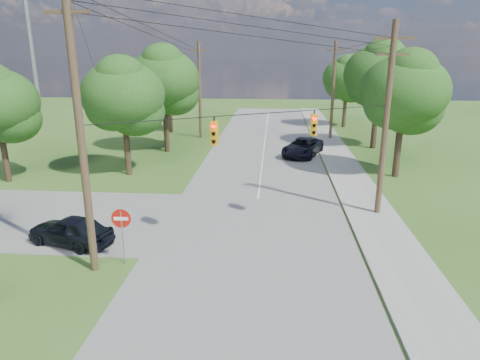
# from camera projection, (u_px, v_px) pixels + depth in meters

# --- Properties ---
(ground) EXTENTS (140.00, 140.00, 0.00)m
(ground) POSITION_uv_depth(u_px,v_px,m) (200.00, 278.00, 17.54)
(ground) COLOR #31581D
(ground) RESTS_ON ground
(main_road) EXTENTS (10.00, 100.00, 0.03)m
(main_road) POSITION_uv_depth(u_px,v_px,m) (254.00, 231.00, 22.16)
(main_road) COLOR gray
(main_road) RESTS_ON ground
(sidewalk_east) EXTENTS (2.60, 100.00, 0.12)m
(sidewalk_east) POSITION_uv_depth(u_px,v_px,m) (386.00, 234.00, 21.64)
(sidewalk_east) COLOR #A3A098
(sidewalk_east) RESTS_ON ground
(pole_sw) EXTENTS (2.00, 0.32, 12.00)m
(pole_sw) POSITION_uv_depth(u_px,v_px,m) (79.00, 125.00, 16.48)
(pole_sw) COLOR brown
(pole_sw) RESTS_ON ground
(pole_ne) EXTENTS (2.00, 0.32, 10.50)m
(pole_ne) POSITION_uv_depth(u_px,v_px,m) (386.00, 119.00, 22.94)
(pole_ne) COLOR brown
(pole_ne) RESTS_ON ground
(pole_north_e) EXTENTS (2.00, 0.32, 10.00)m
(pole_north_e) POSITION_uv_depth(u_px,v_px,m) (333.00, 90.00, 44.04)
(pole_north_e) COLOR brown
(pole_north_e) RESTS_ON ground
(pole_north_w) EXTENTS (2.00, 0.32, 10.00)m
(pole_north_w) POSITION_uv_depth(u_px,v_px,m) (200.00, 89.00, 45.09)
(pole_north_w) COLOR brown
(pole_north_w) RESTS_ON ground
(power_lines) EXTENTS (13.93, 29.62, 4.93)m
(power_lines) POSITION_uv_depth(u_px,v_px,m) (253.00, 48.00, 25.82)
(power_lines) COLOR black
(power_lines) RESTS_ON ground
(traffic_signals) EXTENTS (4.91, 3.27, 1.05)m
(traffic_signals) POSITION_uv_depth(u_px,v_px,m) (267.00, 128.00, 20.00)
(traffic_signals) COLOR #E7A40D
(traffic_signals) RESTS_ON ground
(tree_w_near) EXTENTS (6.00, 6.00, 8.40)m
(tree_w_near) POSITION_uv_depth(u_px,v_px,m) (123.00, 95.00, 30.77)
(tree_w_near) COLOR #483524
(tree_w_near) RESTS_ON ground
(tree_w_mid) EXTENTS (6.40, 6.40, 9.22)m
(tree_w_mid) POSITION_uv_depth(u_px,v_px,m) (164.00, 79.00, 38.14)
(tree_w_mid) COLOR #483524
(tree_w_mid) RESTS_ON ground
(tree_w_far) EXTENTS (6.00, 6.00, 8.73)m
(tree_w_far) POSITION_uv_depth(u_px,v_px,m) (169.00, 77.00, 47.94)
(tree_w_far) COLOR #483524
(tree_w_far) RESTS_ON ground
(tree_e_near) EXTENTS (6.20, 6.20, 8.81)m
(tree_e_near) POSITION_uv_depth(u_px,v_px,m) (404.00, 91.00, 30.11)
(tree_e_near) COLOR #483524
(tree_e_near) RESTS_ON ground
(tree_e_mid) EXTENTS (6.60, 6.60, 9.64)m
(tree_e_mid) POSITION_uv_depth(u_px,v_px,m) (379.00, 75.00, 39.43)
(tree_e_mid) COLOR #483524
(tree_e_mid) RESTS_ON ground
(tree_e_far) EXTENTS (5.80, 5.80, 8.32)m
(tree_e_far) POSITION_uv_depth(u_px,v_px,m) (347.00, 78.00, 51.25)
(tree_e_far) COLOR #483524
(tree_e_far) RESTS_ON ground
(car_cross_dark) EXTENTS (4.53, 2.87, 1.44)m
(car_cross_dark) POSITION_uv_depth(u_px,v_px,m) (71.00, 230.00, 20.41)
(car_cross_dark) COLOR black
(car_cross_dark) RESTS_ON cross_road
(car_main_north) EXTENTS (4.37, 6.12, 1.55)m
(car_main_north) POSITION_uv_depth(u_px,v_px,m) (303.00, 147.00, 38.05)
(car_main_north) COLOR black
(car_main_north) RESTS_ON main_road
(do_not_enter_sign) EXTENTS (0.85, 0.10, 2.56)m
(do_not_enter_sign) POSITION_uv_depth(u_px,v_px,m) (122.00, 225.00, 18.23)
(do_not_enter_sign) COLOR gray
(do_not_enter_sign) RESTS_ON ground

